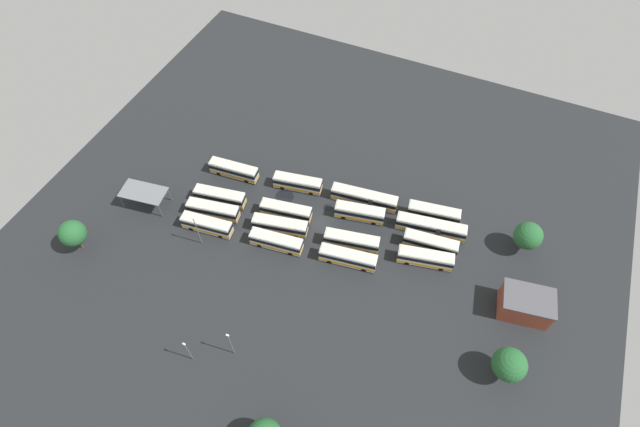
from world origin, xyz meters
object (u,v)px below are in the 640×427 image
bus_row3_slot4 (207,225)px  lamp_post_by_building (197,230)px  bus_row1_slot1 (360,212)px  bus_row2_slot2 (286,211)px  bus_row0_slot3 (425,258)px  bus_row1_slot4 (348,258)px  lamp_post_near_entrance (231,344)px  tree_north_edge (73,233)px  bus_row2_slot3 (280,225)px  bus_row3_slot3 (213,210)px  depot_building (526,305)px  bus_row0_slot1 (431,227)px  lamp_post_far_corner (188,351)px  bus_row3_slot0 (234,170)px  bus_row2_slot0 (298,183)px  bus_row0_slot2 (430,243)px  bus_row1_slot0 (364,198)px  bus_row0_slot0 (434,213)px  bus_row3_slot2 (220,196)px  bus_row2_slot4 (276,242)px  bus_row1_slot3 (352,241)px  tree_west_edge (509,365)px  tree_northeast (528,236)px  maintenance_shelter (143,192)px

bus_row3_slot4 → lamp_post_by_building: (-0.56, 3.48, 3.07)m
bus_row1_slot1 → bus_row2_slot2: (14.71, 6.08, 0.00)m
bus_row0_slot3 → bus_row1_slot4: same height
lamp_post_near_entrance → tree_north_edge: (40.34, -6.73, 0.61)m
bus_row2_slot3 → bus_row3_slot3: size_ratio=1.03×
bus_row2_slot3 → depot_building: 50.51m
bus_row0_slot1 → tree_north_edge: tree_north_edge is taller
lamp_post_by_building → lamp_post_far_corner: size_ratio=1.22×
bus_row1_slot4 → bus_row3_slot0: bearing=-18.4°
bus_row1_slot4 → bus_row3_slot0: 34.58m
bus_row2_slot0 → bus_row2_slot3: size_ratio=0.94×
lamp_post_by_building → bus_row2_slot2: bearing=-133.9°
bus_row0_slot2 → bus_row3_slot0: bearing=-1.0°
bus_row1_slot0 → bus_row1_slot4: 15.84m
bus_row0_slot0 → bus_row1_slot0: same height
bus_row0_slot0 → bus_row3_slot2: bearing=18.6°
bus_row2_slot4 → lamp_post_by_building: bearing=21.2°
bus_row1_slot3 → bus_row2_slot3: (15.26, 2.62, 0.00)m
bus_row0_slot3 → bus_row3_slot0: 47.30m
bus_row0_slot3 → bus_row1_slot3: 15.27m
bus_row3_slot0 → bus_row3_slot2: same height
bus_row2_slot4 → tree_west_edge: 49.02m
bus_row2_slot0 → tree_northeast: tree_northeast is taller
lamp_post_far_corner → bus_row2_slot0: bearing=-90.2°
bus_row0_slot1 → bus_row1_slot3: (13.99, 10.10, -0.00)m
bus_row0_slot3 → lamp_post_by_building: lamp_post_by_building is taller
bus_row0_slot3 → maintenance_shelter: maintenance_shelter is taller
tree_northeast → bus_row0_slot3: bearing=33.3°
bus_row1_slot4 → lamp_post_far_corner: size_ratio=1.61×
bus_row2_slot2 → bus_row2_slot3: (-0.56, 3.98, 0.00)m
bus_row2_slot0 → bus_row2_slot4: (-2.74, 15.90, 0.00)m
bus_row2_slot4 → bus_row3_slot3: same height
bus_row2_slot0 → tree_north_edge: 47.42m
lamp_post_near_entrance → bus_row1_slot4: bearing=-114.0°
bus_row3_slot2 → bus_row1_slot4: bearing=174.7°
bus_row1_slot3 → tree_north_edge: bearing=24.5°
maintenance_shelter → bus_row2_slot4: bearing=-176.8°
bus_row2_slot4 → tree_northeast: 50.87m
bus_row0_slot0 → bus_row3_slot0: same height
depot_building → bus_row2_slot2: bearing=-2.0°
bus_row1_slot1 → lamp_post_by_building: lamp_post_by_building is taller
bus_row1_slot0 → bus_row2_slot0: same height
maintenance_shelter → lamp_post_near_entrance: bearing=147.8°
bus_row1_slot4 → bus_row2_slot3: bearing=-5.0°
bus_row2_slot4 → bus_row3_slot0: size_ratio=0.97×
bus_row2_slot0 → bus_row2_slot3: (-1.62, 12.01, 0.00)m
bus_row0_slot3 → tree_west_edge: bearing=139.4°
lamp_post_near_entrance → maintenance_shelter: bearing=-32.2°
tree_northeast → tree_north_edge: bearing=23.9°
bus_row0_slot2 → bus_row3_slot4: bearing=18.4°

